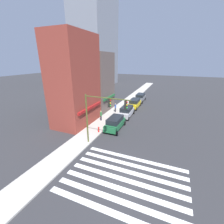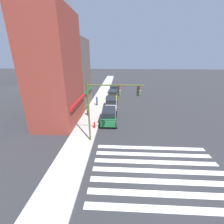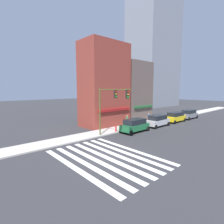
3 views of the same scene
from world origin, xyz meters
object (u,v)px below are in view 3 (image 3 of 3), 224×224
pedestrian_green_top (127,120)px  suv_yellow (175,117)px  suv_green (135,125)px  pedestrian_blue_shirt (149,118)px  suv_grey (189,114)px  traffic_signal (110,102)px  suv_silver (158,120)px  fire_hydrant (116,128)px

pedestrian_green_top → suv_yellow: bearing=-175.6°
suv_green → pedestrian_blue_shirt: suv_green is taller
suv_yellow → suv_grey: bearing=0.4°
suv_yellow → pedestrian_green_top: 10.56m
traffic_signal → suv_green: bearing=3.3°
traffic_signal → suv_grey: 23.22m
suv_silver → fire_hydrant: 8.34m
suv_green → pedestrian_green_top: suv_green is taller
fire_hydrant → pedestrian_green_top: bearing=22.1°
pedestrian_green_top → suv_green: bearing=83.1°
suv_silver → fire_hydrant: suv_silver is taller
suv_yellow → pedestrian_blue_shirt: size_ratio=2.66×
pedestrian_green_top → fire_hydrant: size_ratio=2.10×
suv_green → suv_yellow: bearing=-0.7°
suv_green → suv_yellow: size_ratio=1.00×
suv_grey → suv_yellow: bearing=-179.7°
suv_silver → suv_green: bearing=178.7°
suv_silver → pedestrian_blue_shirt: size_ratio=2.68×
traffic_signal → suv_green: traffic_signal is taller
fire_hydrant → suv_silver: bearing=-11.8°
suv_yellow → pedestrian_green_top: suv_yellow is taller
suv_grey → traffic_signal: bearing=-178.9°
suv_grey → pedestrian_blue_shirt: size_ratio=2.66×
suv_green → suv_silver: same height
pedestrian_blue_shirt → suv_yellow: bearing=-156.2°
traffic_signal → fire_hydrant: size_ratio=7.65×
traffic_signal → fire_hydrant: traffic_signal is taller
suv_silver → suv_grey: same height
suv_green → suv_grey: 17.76m
traffic_signal → pedestrian_blue_shirt: 13.21m
suv_silver → pedestrian_blue_shirt: suv_silver is taller
traffic_signal → suv_yellow: 17.53m
traffic_signal → suv_silver: bearing=1.6°
suv_green → fire_hydrant: 2.84m
suv_grey → pedestrian_green_top: size_ratio=2.66×
suv_green → pedestrian_green_top: 3.95m
suv_silver → pedestrian_blue_shirt: 3.01m
suv_yellow → pedestrian_green_top: bearing=161.6°
suv_silver → fire_hydrant: (-8.16, 1.70, -0.42)m
suv_grey → fire_hydrant: (-19.99, 1.70, -0.42)m
traffic_signal → pedestrian_green_top: (7.15, 3.72, -3.62)m
traffic_signal → fire_hydrant: (2.94, 2.00, -4.08)m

